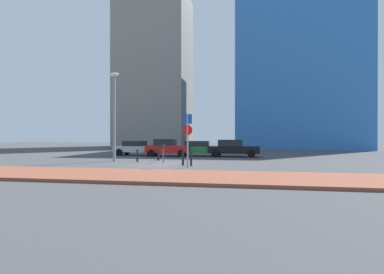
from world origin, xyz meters
TOP-DOWN VIEW (x-y plane):
  - ground_plane at (0.00, 0.00)m, footprint 120.00×120.00m
  - sidewalk_brick at (0.00, -6.08)m, footprint 40.00×4.13m
  - parked_car_silver at (-4.80, 8.13)m, footprint 4.54×2.02m
  - parked_car_red at (-1.69, 7.58)m, footprint 4.00×1.98m
  - parked_car_green at (1.08, 8.16)m, footprint 4.34×2.05m
  - parked_car_black at (4.19, 7.84)m, footprint 4.50×2.07m
  - parking_sign_post at (2.00, -1.99)m, footprint 0.58×0.20m
  - parking_meter at (-0.30, 1.08)m, footprint 0.18×0.14m
  - street_lamp at (-4.11, 1.53)m, footprint 0.70×0.36m
  - traffic_bollard_near at (1.40, -0.44)m, footprint 0.15×0.15m
  - traffic_bollard_mid at (-1.19, 2.88)m, footprint 0.18×0.18m
  - traffic_bollard_far at (1.98, -0.75)m, footprint 0.13×0.13m
  - traffic_bollard_edge at (-2.32, 1.44)m, footprint 0.13×0.13m
  - building_colorful_midrise at (12.46, 29.56)m, footprint 17.13×17.47m
  - building_under_construction at (-9.91, 30.22)m, footprint 11.38×10.23m

SIDE VIEW (x-z plane):
  - ground_plane at x=0.00m, z-range 0.00..0.00m
  - sidewalk_brick at x=0.00m, z-range 0.00..0.14m
  - traffic_bollard_far at x=1.98m, z-range 0.00..0.87m
  - traffic_bollard_mid at x=-1.19m, z-range 0.00..0.87m
  - traffic_bollard_edge at x=-2.32m, z-range 0.00..0.89m
  - traffic_bollard_near at x=1.40m, z-range 0.00..0.93m
  - parked_car_silver at x=-4.80m, z-range 0.03..1.39m
  - parked_car_green at x=1.08m, z-range 0.04..1.42m
  - parked_car_black at x=4.19m, z-range 0.02..1.52m
  - parked_car_red at x=-1.69m, z-range 0.01..1.57m
  - parking_meter at x=-0.30m, z-range 0.20..1.49m
  - parking_sign_post at x=2.00m, z-range 0.41..3.53m
  - street_lamp at x=-4.11m, z-range 0.61..7.05m
  - building_colorful_midrise at x=12.46m, z-range 0.00..23.35m
  - building_under_construction at x=-9.91m, z-range 0.00..25.62m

